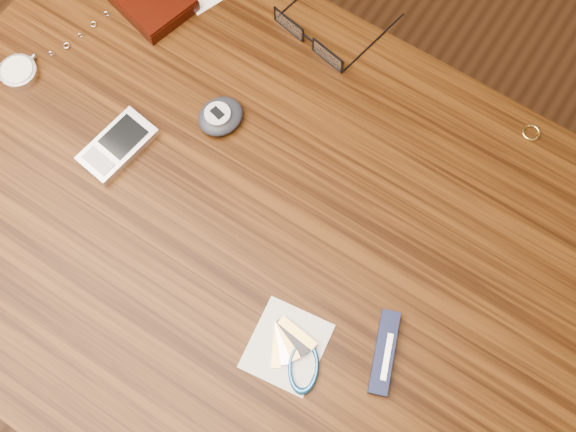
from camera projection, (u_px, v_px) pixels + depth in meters
The scene contains 9 objects.
ground at pixel (274, 343), 1.62m from camera, with size 3.80×3.80×0.00m, color #472814.
desk at pixel (265, 261), 1.01m from camera, with size 1.00×0.70×0.75m.
eyeglasses at pixel (312, 37), 1.00m from camera, with size 0.15×0.15×0.03m.
gold_ring at pixel (531, 133), 0.96m from camera, with size 0.02×0.02×0.00m, color #F1D269.
pocket_watch at pixel (25, 67), 0.99m from camera, with size 0.09×0.34×0.02m.
pda_phone at pixel (118, 146), 0.95m from camera, with size 0.07×0.11×0.02m.
pedometer at pixel (220, 116), 0.96m from camera, with size 0.07×0.07×0.03m.
notepad_keys at pixel (295, 355), 0.86m from camera, with size 0.12×0.11×0.01m.
pocket_knife at pixel (384, 353), 0.86m from camera, with size 0.06×0.10×0.01m.
Camera 1 is at (0.18, -0.22, 1.61)m, focal length 45.00 mm.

